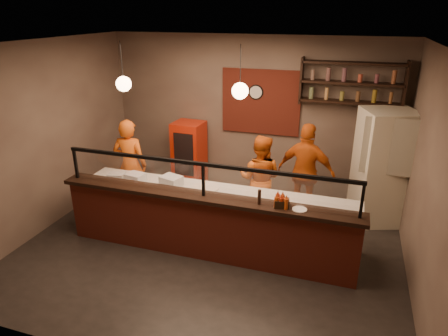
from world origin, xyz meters
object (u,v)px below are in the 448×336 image
(red_cooler, at_px, (189,155))
(pepper_mill, at_px, (259,197))
(cook_right, at_px, (306,172))
(fridge, at_px, (383,168))
(cook_mid, at_px, (260,179))
(pizza_dough, at_px, (206,187))
(cook_left, at_px, (130,165))
(wall_clock, at_px, (256,92))
(condiment_caddy, at_px, (282,203))

(red_cooler, xyz_separation_m, pepper_mill, (2.11, -2.47, 0.45))
(cook_right, bearing_deg, fridge, -156.01)
(cook_mid, height_order, pizza_dough, cook_mid)
(cook_left, bearing_deg, pepper_mill, 150.29)
(cook_left, distance_m, pepper_mill, 3.04)
(wall_clock, relative_size, cook_left, 0.17)
(fridge, xyz_separation_m, pepper_mill, (-1.75, -2.11, 0.14))
(red_cooler, distance_m, pizza_dough, 2.14)
(cook_left, bearing_deg, red_cooler, -124.51)
(cook_left, relative_size, cook_mid, 1.10)
(fridge, xyz_separation_m, red_cooler, (-3.86, 0.36, -0.31))
(cook_left, height_order, condiment_caddy, cook_left)
(fridge, bearing_deg, cook_mid, 177.97)
(cook_left, xyz_separation_m, cook_mid, (2.46, 0.28, -0.08))
(cook_mid, bearing_deg, red_cooler, -27.32)
(wall_clock, relative_size, fridge, 0.15)
(cook_mid, relative_size, pizza_dough, 3.58)
(cook_right, relative_size, fridge, 0.87)
(cook_mid, xyz_separation_m, pizza_dough, (-0.72, -0.84, 0.10))
(fridge, distance_m, condiment_caddy, 2.54)
(wall_clock, height_order, red_cooler, wall_clock)
(cook_left, distance_m, pizza_dough, 1.83)
(wall_clock, relative_size, red_cooler, 0.21)
(cook_mid, bearing_deg, pepper_mill, 104.34)
(pepper_mill, bearing_deg, cook_mid, 102.38)
(cook_left, height_order, fridge, fridge)
(cook_mid, bearing_deg, condiment_caddy, 115.80)
(pizza_dough, bearing_deg, cook_left, 162.20)
(cook_right, distance_m, fridge, 1.34)
(red_cooler, bearing_deg, pepper_mill, -46.15)
(condiment_caddy, bearing_deg, pepper_mill, -178.21)
(wall_clock, bearing_deg, pizza_dough, -97.72)
(red_cooler, relative_size, condiment_caddy, 6.99)
(cook_left, bearing_deg, pizza_dough, 155.49)
(condiment_caddy, bearing_deg, cook_mid, 113.84)
(cook_right, relative_size, condiment_caddy, 8.75)
(fridge, xyz_separation_m, condiment_caddy, (-1.43, -2.10, 0.08))
(cook_left, relative_size, condiment_caddy, 8.60)
(cook_mid, height_order, fridge, fridge)
(cook_right, bearing_deg, cook_left, 21.34)
(fridge, relative_size, pepper_mill, 9.43)
(pepper_mill, bearing_deg, cook_left, 156.99)
(cook_right, bearing_deg, cook_mid, 34.05)
(wall_clock, distance_m, condiment_caddy, 3.12)
(wall_clock, xyz_separation_m, pizza_dough, (-0.29, -2.15, -1.19))
(cook_right, relative_size, pizza_dough, 3.98)
(wall_clock, relative_size, cook_right, 0.17)
(cook_mid, relative_size, fridge, 0.78)
(cook_left, xyz_separation_m, condiment_caddy, (3.11, -1.17, 0.23))
(red_cooler, bearing_deg, condiment_caddy, -42.00)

